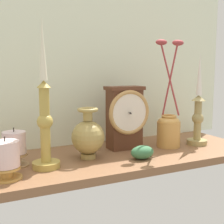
# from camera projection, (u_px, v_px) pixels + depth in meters

# --- Properties ---
(ground_plane) EXTENTS (1.00, 0.36, 0.02)m
(ground_plane) POSITION_uv_depth(u_px,v_px,m) (113.00, 157.00, 1.00)
(ground_plane) COLOR brown
(back_wall) EXTENTS (1.20, 0.02, 0.65)m
(back_wall) POSITION_uv_depth(u_px,v_px,m) (91.00, 56.00, 1.12)
(back_wall) COLOR silver
(back_wall) RESTS_ON ground_plane
(mantel_clock) EXTENTS (0.15, 0.10, 0.22)m
(mantel_clock) POSITION_uv_depth(u_px,v_px,m) (125.00, 116.00, 1.05)
(mantel_clock) COLOR #552E1C
(mantel_clock) RESTS_ON ground_plane
(candlestick_tall_left) EXTENTS (0.08, 0.08, 0.42)m
(candlestick_tall_left) POSITION_uv_depth(u_px,v_px,m) (45.00, 119.00, 0.84)
(candlestick_tall_left) COLOR #B19642
(candlestick_tall_left) RESTS_ON ground_plane
(candlestick_tall_center) EXTENTS (0.07, 0.07, 0.34)m
(candlestick_tall_center) POSITION_uv_depth(u_px,v_px,m) (198.00, 114.00, 1.11)
(candlestick_tall_center) COLOR #9F8D54
(candlestick_tall_center) RESTS_ON ground_plane
(brass_vase_bulbous) EXTENTS (0.10, 0.10, 0.16)m
(brass_vase_bulbous) POSITION_uv_depth(u_px,v_px,m) (88.00, 136.00, 0.94)
(brass_vase_bulbous) COLOR #A58C4B
(brass_vase_bulbous) RESTS_ON ground_plane
(brass_vase_jar) EXTENTS (0.09, 0.08, 0.38)m
(brass_vase_jar) POSITION_uv_depth(u_px,v_px,m) (169.00, 125.00, 1.08)
(brass_vase_jar) COLOR #CF9548
(brass_vase_jar) RESTS_ON ground_plane
(pillar_candle_front) EXTENTS (0.08, 0.08, 0.11)m
(pillar_candle_front) POSITION_uv_depth(u_px,v_px,m) (6.00, 159.00, 0.77)
(pillar_candle_front) COLOR gold
(pillar_candle_front) RESTS_ON ground_plane
(pillar_candle_near_clock) EXTENTS (0.08, 0.08, 0.11)m
(pillar_candle_near_clock) POSITION_uv_depth(u_px,v_px,m) (14.00, 148.00, 0.87)
(pillar_candle_near_clock) COLOR #A67C50
(pillar_candle_near_clock) RESTS_ON ground_plane
(ivy_sprig) EXTENTS (0.08, 0.05, 0.04)m
(ivy_sprig) POSITION_uv_depth(u_px,v_px,m) (142.00, 152.00, 0.94)
(ivy_sprig) COLOR #396F45
(ivy_sprig) RESTS_ON ground_plane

